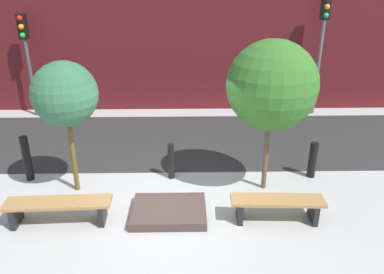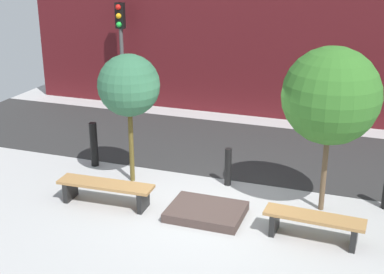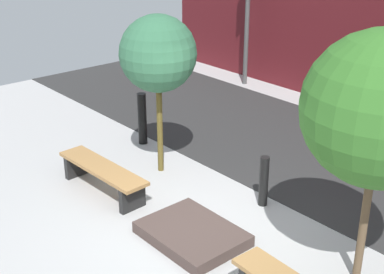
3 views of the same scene
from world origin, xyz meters
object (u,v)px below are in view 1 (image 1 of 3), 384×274
planter_bed (169,211)px  traffic_light_west (26,47)px  tree_behind_right_bench (272,86)px  bollard_left (171,161)px  bollard_center (313,160)px  tree_behind_left_bench (65,95)px  bollard_far_left (27,158)px  traffic_light_mid_west (322,34)px  bench_left (58,207)px  bench_right (277,205)px

planter_bed → traffic_light_west: size_ratio=0.43×
tree_behind_right_bench → bollard_left: size_ratio=3.83×
tree_behind_right_bench → bollard_left: bearing=166.9°
bollard_center → tree_behind_left_bench: bearing=-174.8°
bollard_far_left → traffic_light_mid_west: 9.50m
bench_left → traffic_light_west: bearing=110.9°
bollard_far_left → traffic_light_west: (-1.47, 4.52, 1.78)m
planter_bed → traffic_light_west: (-4.77, 6.04, 2.23)m
bench_left → bollard_center: (5.38, 1.72, 0.08)m
bench_right → bollard_center: bearing=57.1°
bench_left → tree_behind_right_bench: (4.16, 1.23, 2.00)m
bench_left → tree_behind_right_bench: tree_behind_right_bench is taller
tree_behind_right_bench → bollard_left: (-2.08, 0.48, -1.92)m
bench_right → tree_behind_right_bench: 2.35m
tree_behind_left_bench → bench_left: bearing=-90.0°
bench_right → traffic_light_mid_west: bearing=69.1°
traffic_light_mid_west → traffic_light_west: bearing=-180.0°
tree_behind_left_bench → tree_behind_right_bench: (4.16, 0.00, 0.16)m
tree_behind_right_bench → bench_right: bearing=-90.0°
bench_left → bench_right: bench_right is taller
planter_bed → bollard_center: bollard_center is taller
bollard_far_left → tree_behind_left_bench: bearing=-21.6°
bench_left → bollard_left: 2.70m
tree_behind_left_bench → bollard_far_left: 2.11m
bench_right → bollard_far_left: 5.65m
tree_behind_left_bench → tree_behind_right_bench: tree_behind_right_bench is taller
bollard_far_left → bollard_left: 3.30m
bollard_left → traffic_light_mid_west: 6.95m
bollard_far_left → traffic_light_west: size_ratio=0.32×
tree_behind_left_bench → traffic_light_mid_west: bearing=36.1°
planter_bed → tree_behind_right_bench: bearing=26.5°
planter_bed → bollard_far_left: bearing=155.3°
bollard_far_left → traffic_light_west: bearing=108.1°
bench_right → traffic_light_west: traffic_light_west is taller
traffic_light_west → traffic_light_mid_west: size_ratio=0.85×
bench_left → bollard_center: bollard_center is taller
bollard_center → bollard_left: bearing=180.0°
planter_bed → traffic_light_mid_west: 8.13m
tree_behind_left_bench → bollard_center: 5.68m
planter_bed → bollard_center: (3.30, 1.52, 0.34)m
bollard_far_left → bollard_left: size_ratio=1.25×
bench_right → tree_behind_left_bench: (-4.16, 1.23, 1.84)m
bench_right → bollard_left: bearing=142.9°
tree_behind_left_bench → traffic_light_west: size_ratio=0.86×
planter_bed → traffic_light_west: traffic_light_west is taller
bench_left → bollard_center: size_ratio=2.32×
tree_behind_left_bench → bollard_left: 2.76m
bench_left → traffic_light_mid_west: traffic_light_mid_west is taller
tree_behind_right_bench → bollard_far_left: 5.69m
traffic_light_mid_west → bench_right: bearing=-113.4°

